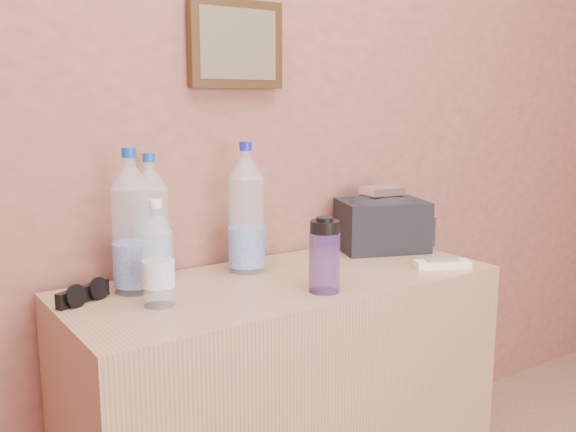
% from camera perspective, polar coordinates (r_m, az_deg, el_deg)
% --- Properties ---
extents(picture_frame, '(0.30, 0.03, 0.25)m').
position_cam_1_polar(picture_frame, '(1.93, -4.61, 14.97)').
color(picture_frame, '#382311').
rests_on(picture_frame, room_shell).
extents(dresser, '(1.21, 0.50, 0.75)m').
position_cam_1_polar(dresser, '(1.92, -0.33, -16.50)').
color(dresser, tan).
rests_on(dresser, ground).
extents(pet_large_a, '(0.10, 0.10, 0.37)m').
position_cam_1_polar(pet_large_a, '(1.68, -13.68, -1.14)').
color(pet_large_a, silver).
rests_on(pet_large_a, dresser).
extents(pet_large_b, '(0.09, 0.09, 0.35)m').
position_cam_1_polar(pet_large_b, '(1.77, -12.04, -0.79)').
color(pet_large_b, white).
rests_on(pet_large_b, dresser).
extents(pet_large_c, '(0.10, 0.10, 0.37)m').
position_cam_1_polar(pet_large_c, '(1.83, -3.71, 0.08)').
color(pet_large_c, silver).
rests_on(pet_large_c, dresser).
extents(pet_small, '(0.07, 0.07, 0.26)m').
position_cam_1_polar(pet_small, '(1.56, -11.50, -3.83)').
color(pet_small, white).
rests_on(pet_small, dresser).
extents(nalgene_bottle, '(0.08, 0.08, 0.20)m').
position_cam_1_polar(nalgene_bottle, '(1.65, 3.26, -3.51)').
color(nalgene_bottle, '#533681').
rests_on(nalgene_bottle, dresser).
extents(sunglasses, '(0.16, 0.12, 0.04)m').
position_cam_1_polar(sunglasses, '(1.66, -17.76, -6.64)').
color(sunglasses, black).
rests_on(sunglasses, dresser).
extents(ac_remote, '(0.17, 0.12, 0.02)m').
position_cam_1_polar(ac_remote, '(1.95, 13.56, -4.20)').
color(ac_remote, white).
rests_on(ac_remote, dresser).
extents(toiletry_bag, '(0.33, 0.28, 0.19)m').
position_cam_1_polar(toiletry_bag, '(2.12, 8.35, -0.53)').
color(toiletry_bag, black).
rests_on(toiletry_bag, dresser).
extents(foil_packet, '(0.13, 0.11, 0.02)m').
position_cam_1_polar(foil_packet, '(2.10, 8.32, 2.24)').
color(foil_packet, silver).
rests_on(foil_packet, toiletry_bag).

